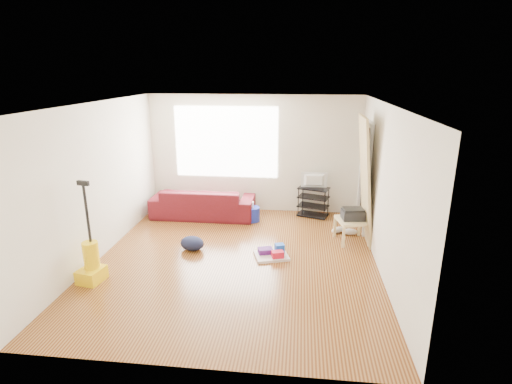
# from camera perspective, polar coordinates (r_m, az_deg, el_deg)

# --- Properties ---
(room) EXTENTS (4.51, 5.01, 2.51)m
(room) POSITION_cam_1_polar(r_m,az_deg,el_deg) (6.30, -2.11, 1.17)
(room) COLOR #52250D
(room) RESTS_ON ground
(sofa) EXTENTS (2.13, 0.83, 0.62)m
(sofa) POSITION_cam_1_polar(r_m,az_deg,el_deg) (8.57, -7.46, -3.42)
(sofa) COLOR #4C0E12
(sofa) RESTS_ON ground
(tv_stand) EXTENTS (0.70, 0.53, 0.63)m
(tv_stand) POSITION_cam_1_polar(r_m,az_deg,el_deg) (8.49, 8.18, -1.37)
(tv_stand) COLOR black
(tv_stand) RESTS_ON ground
(tv) EXTENTS (0.54, 0.07, 0.31)m
(tv) POSITION_cam_1_polar(r_m,az_deg,el_deg) (8.36, 8.31, 1.64)
(tv) COLOR black
(tv) RESTS_ON tv_stand
(side_table) EXTENTS (0.63, 0.63, 0.43)m
(side_table) POSITION_cam_1_polar(r_m,az_deg,el_deg) (7.36, 13.61, -4.28)
(side_table) COLOR #CCBB85
(side_table) RESTS_ON ground
(printer) EXTENTS (0.42, 0.35, 0.20)m
(printer) POSITION_cam_1_polar(r_m,az_deg,el_deg) (7.30, 13.70, -3.06)
(printer) COLOR black
(printer) RESTS_ON side_table
(bucket) EXTENTS (0.34, 0.34, 0.30)m
(bucket) POSITION_cam_1_polar(r_m,az_deg,el_deg) (8.24, -0.51, -4.13)
(bucket) COLOR #1A2CB5
(bucket) RESTS_ON ground
(toilet_paper) EXTENTS (0.13, 0.13, 0.12)m
(toilet_paper) POSITION_cam_1_polar(r_m,az_deg,el_deg) (8.16, -0.76, -2.79)
(toilet_paper) COLOR white
(toilet_paper) RESTS_ON bucket
(cleaning_tray) EXTENTS (0.64, 0.57, 0.19)m
(cleaning_tray) POSITION_cam_1_polar(r_m,az_deg,el_deg) (6.70, 2.36, -8.77)
(cleaning_tray) COLOR beige
(cleaning_tray) RESTS_ON ground
(backpack) EXTENTS (0.52, 0.47, 0.23)m
(backpack) POSITION_cam_1_polar(r_m,az_deg,el_deg) (7.06, -9.07, -8.11)
(backpack) COLOR black
(backpack) RESTS_ON ground
(sneakers) EXTENTS (0.51, 0.27, 0.12)m
(sneakers) POSITION_cam_1_polar(r_m,az_deg,el_deg) (7.77, 12.44, -5.43)
(sneakers) COLOR silver
(sneakers) RESTS_ON ground
(vacuum) EXTENTS (0.37, 0.41, 1.51)m
(vacuum) POSITION_cam_1_polar(r_m,az_deg,el_deg) (6.38, -22.49, -9.36)
(vacuum) COLOR yellow
(vacuum) RESTS_ON ground
(door_panel) EXTENTS (0.28, 0.90, 2.24)m
(door_panel) POSITION_cam_1_polar(r_m,az_deg,el_deg) (7.62, 14.68, -6.53)
(door_panel) COLOR #9B8A5C
(door_panel) RESTS_ON ground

